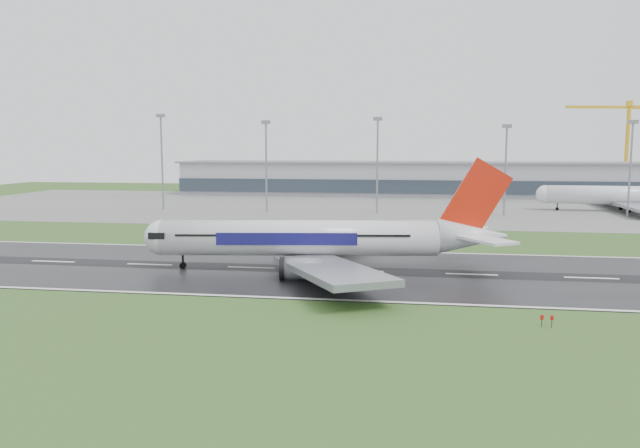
# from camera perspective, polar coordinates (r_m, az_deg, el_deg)

# --- Properties ---
(ground) EXTENTS (520.00, 520.00, 0.00)m
(ground) POSITION_cam_1_polar(r_m,az_deg,el_deg) (111.76, 13.88, -4.60)
(ground) COLOR #2C501D
(ground) RESTS_ON ground
(runway) EXTENTS (400.00, 45.00, 0.10)m
(runway) POSITION_cam_1_polar(r_m,az_deg,el_deg) (111.75, 13.88, -4.57)
(runway) COLOR black
(runway) RESTS_ON ground
(apron) EXTENTS (400.00, 130.00, 0.08)m
(apron) POSITION_cam_1_polar(r_m,az_deg,el_deg) (235.33, 11.27, 1.54)
(apron) COLOR slate
(apron) RESTS_ON ground
(terminal) EXTENTS (240.00, 36.00, 15.00)m
(terminal) POSITION_cam_1_polar(r_m,az_deg,el_deg) (294.61, 10.84, 4.09)
(terminal) COLOR #9597A0
(terminal) RESTS_ON ground
(main_airliner) EXTENTS (74.11, 71.44, 19.49)m
(main_airliner) POSITION_cam_1_polar(r_m,az_deg,el_deg) (111.75, 0.47, 0.72)
(main_airliner) COLOR silver
(main_airliner) RESTS_ON runway
(parked_airliner) EXTENTS (63.59, 59.41, 18.23)m
(parked_airliner) POSITION_cam_1_polar(r_m,az_deg,el_deg) (239.47, 26.39, 3.23)
(parked_airliner) COLOR silver
(parked_airliner) RESTS_ON apron
(tower_crane) EXTENTS (43.98, 11.88, 43.95)m
(tower_crane) POSITION_cam_1_polar(r_m,az_deg,el_deg) (324.10, 26.56, 6.30)
(tower_crane) COLOR gold
(tower_crane) RESTS_ON ground
(floodmast_0) EXTENTS (0.64, 0.64, 32.90)m
(floodmast_0) POSITION_cam_1_polar(r_m,az_deg,el_deg) (227.60, -14.43, 5.41)
(floodmast_0) COLOR gray
(floodmast_0) RESTS_ON ground
(floodmast_1) EXTENTS (0.64, 0.64, 30.39)m
(floodmast_1) POSITION_cam_1_polar(r_m,az_deg,el_deg) (215.45, -5.00, 5.19)
(floodmast_1) COLOR gray
(floodmast_1) RESTS_ON ground
(floodmast_2) EXTENTS (0.64, 0.64, 31.26)m
(floodmast_2) POSITION_cam_1_polar(r_m,az_deg,el_deg) (209.58, 5.33, 5.25)
(floodmast_2) COLOR gray
(floodmast_2) RESTS_ON ground
(floodmast_3) EXTENTS (0.64, 0.64, 28.62)m
(floodmast_3) POSITION_cam_1_polar(r_m,az_deg,el_deg) (211.22, 16.80, 4.63)
(floodmast_3) COLOR gray
(floodmast_3) RESTS_ON ground
(floodmast_4) EXTENTS (0.64, 0.64, 29.75)m
(floodmast_4) POSITION_cam_1_polar(r_m,az_deg,el_deg) (219.79, 26.80, 4.41)
(floodmast_4) COLOR gray
(floodmast_4) RESTS_ON ground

